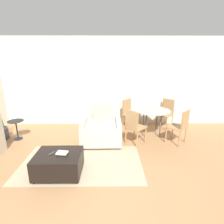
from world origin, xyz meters
TOP-DOWN VIEW (x-y plane):
  - ground_plane at (0.00, 0.00)m, footprint 20.00×20.00m
  - wall_back at (0.00, 3.35)m, footprint 12.00×0.06m
  - area_rug at (-0.41, 0.97)m, footprint 2.48×1.45m
  - armchair at (-0.05, 1.97)m, footprint 1.01×0.95m
  - ottoman at (-0.78, 0.62)m, footprint 0.84×0.67m
  - book_stack at (-0.69, 0.61)m, footprint 0.22×0.17m
  - tv_remote_primary at (-0.89, 0.63)m, footprint 0.11×0.14m
  - potted_plant at (-2.78, 2.13)m, footprint 0.40×0.40m
  - side_table at (-2.31, 2.12)m, footprint 0.40×0.40m
  - dining_table at (1.36, 2.40)m, footprint 1.01×1.01m
  - dining_chair_near_left at (0.78, 1.82)m, footprint 0.59×0.59m
  - dining_chair_near_right at (1.94, 1.82)m, footprint 0.59×0.59m
  - dining_chair_far_left at (0.78, 2.98)m, footprint 0.59×0.59m
  - dining_chair_far_right at (1.94, 2.98)m, footprint 0.59×0.59m

SIDE VIEW (x-z plane):
  - ground_plane at x=0.00m, z-range 0.00..0.00m
  - area_rug at x=-0.41m, z-range 0.00..0.01m
  - ottoman at x=-0.78m, z-range 0.02..0.43m
  - potted_plant at x=-2.78m, z-range -0.43..0.94m
  - armchair at x=-0.05m, z-range -0.11..0.83m
  - side_table at x=-2.31m, z-range 0.11..0.64m
  - tv_remote_primary at x=-0.89m, z-range 0.41..0.42m
  - book_stack at x=-0.69m, z-range 0.41..0.46m
  - dining_chair_near_left at x=0.78m, z-range 0.07..0.97m
  - dining_chair_near_right at x=1.94m, z-range 0.07..0.97m
  - dining_chair_far_left at x=0.78m, z-range 0.07..0.97m
  - dining_chair_far_right at x=1.94m, z-range 0.07..0.97m
  - dining_table at x=1.36m, z-range 0.27..1.01m
  - wall_back at x=0.00m, z-range 0.00..2.75m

